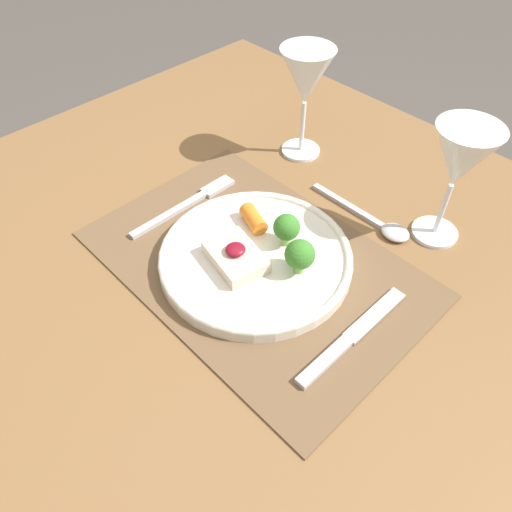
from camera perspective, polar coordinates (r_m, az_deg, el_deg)
name	(u,v)px	position (r m, az deg, el deg)	size (l,w,h in m)	color
ground_plane	(256,461)	(1.36, -0.03, -22.41)	(8.00, 8.00, 0.00)	#4C4742
dining_table	(256,306)	(0.80, -0.04, -5.76)	(1.14, 1.01, 0.74)	brown
placemat	(256,263)	(0.72, -0.05, -0.84)	(0.48, 0.32, 0.00)	brown
dinner_plate	(257,258)	(0.70, 0.12, -0.29)	(0.28, 0.28, 0.07)	silver
fork	(191,202)	(0.82, -7.42, 6.17)	(0.02, 0.20, 0.01)	#B2B2B7
knife	(346,341)	(0.64, 10.29, -9.58)	(0.02, 0.20, 0.01)	#B2B2B7
spoon	(380,224)	(0.79, 14.00, 3.58)	(0.18, 0.04, 0.01)	#B2B2B7
wine_glass_near	(460,161)	(0.73, 22.27, 9.97)	(0.09, 0.09, 0.19)	white
wine_glass_far	(306,80)	(0.86, 5.74, 19.38)	(0.09, 0.09, 0.19)	white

